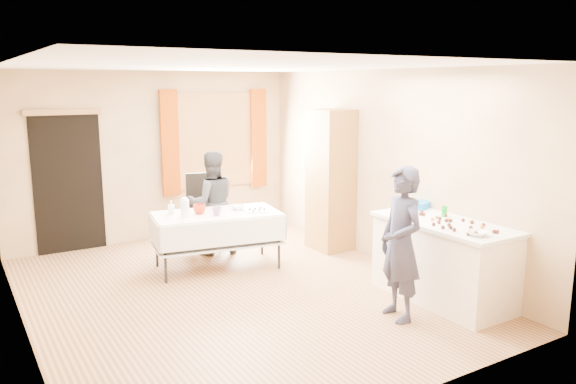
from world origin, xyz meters
TOP-DOWN VIEW (x-y plane):
  - floor at (0.00, 0.00)m, footprint 4.50×5.50m
  - ceiling at (0.00, 0.00)m, footprint 4.50×5.50m
  - wall_back at (0.00, 2.76)m, footprint 4.50×0.02m
  - wall_front at (0.00, -2.76)m, footprint 4.50×0.02m
  - wall_left at (-2.26, 0.00)m, footprint 0.02×5.50m
  - wall_right at (2.26, 0.00)m, footprint 0.02×5.50m
  - window_frame at (1.00, 2.72)m, footprint 1.32×0.06m
  - window_pane at (1.00, 2.71)m, footprint 1.20×0.02m
  - curtain_left at (0.22, 2.67)m, footprint 0.28×0.06m
  - curtain_right at (1.78, 2.67)m, footprint 0.28×0.06m
  - doorway at (-1.30, 2.73)m, footprint 0.95×0.04m
  - door_lintel at (-1.30, 2.70)m, footprint 1.05×0.06m
  - cabinet at (1.99, 0.87)m, footprint 0.50×0.60m
  - counter at (1.89, -1.44)m, footprint 0.78×1.65m
  - party_table at (0.19, 0.90)m, footprint 1.76×1.11m
  - chair at (0.40, 1.82)m, footprint 0.56×0.56m
  - girl at (1.12, -1.57)m, footprint 0.70×0.57m
  - woman at (0.40, 1.54)m, footprint 0.95×0.85m
  - soda_can at (2.06, -1.27)m, footprint 0.07×0.07m
  - mixing_bowl at (1.72, -2.03)m, footprint 0.32×0.32m
  - foam_block at (1.85, -0.88)m, footprint 0.16×0.12m
  - blue_basket at (2.14, -0.80)m, footprint 0.35×0.29m
  - pitcher at (-0.25, 0.89)m, footprint 0.12×0.12m
  - cup_red at (-0.03, 0.96)m, footprint 0.18×0.18m
  - cup_rainbow at (0.12, 0.75)m, footprint 0.12×0.12m
  - small_bowl at (0.51, 0.93)m, footprint 0.33×0.33m
  - pastry_tray at (0.67, 0.68)m, footprint 0.34×0.30m
  - bottle at (-0.34, 1.16)m, footprint 0.14×0.14m
  - cake_balls at (1.85, -1.57)m, footprint 0.49×1.13m

SIDE VIEW (x-z plane):
  - floor at x=0.00m, z-range -0.02..0.00m
  - chair at x=0.40m, z-range -0.22..0.89m
  - party_table at x=0.19m, z-range 0.07..0.82m
  - counter at x=1.89m, z-range 0.00..0.91m
  - woman at x=0.40m, z-range 0.00..1.48m
  - pastry_tray at x=0.67m, z-range 0.75..0.77m
  - small_bowl at x=0.51m, z-range 0.75..0.81m
  - girl at x=1.12m, z-range 0.00..1.60m
  - cup_rainbow at x=0.12m, z-range 0.75..0.86m
  - cup_red at x=-0.03m, z-range 0.75..0.87m
  - bottle at x=-0.34m, z-range 0.75..0.92m
  - pitcher at x=-0.25m, z-range 0.75..0.97m
  - cake_balls at x=1.85m, z-range 0.91..0.95m
  - mixing_bowl at x=1.72m, z-range 0.91..0.96m
  - foam_block at x=1.85m, z-range 0.91..0.99m
  - blue_basket at x=2.14m, z-range 0.91..0.99m
  - soda_can at x=2.06m, z-range 0.91..1.03m
  - doorway at x=-1.30m, z-range 0.00..2.00m
  - cabinet at x=1.99m, z-range 0.00..2.05m
  - wall_back at x=0.00m, z-range 0.00..2.60m
  - wall_front at x=0.00m, z-range 0.00..2.60m
  - wall_left at x=-2.26m, z-range 0.00..2.60m
  - wall_right at x=2.26m, z-range 0.00..2.60m
  - window_frame at x=1.00m, z-range 0.74..2.26m
  - window_pane at x=1.00m, z-range 0.80..2.20m
  - curtain_left at x=0.22m, z-range 0.67..2.33m
  - curtain_right at x=1.78m, z-range 0.67..2.33m
  - door_lintel at x=-1.30m, z-range 1.98..2.06m
  - ceiling at x=0.00m, z-range 2.60..2.62m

